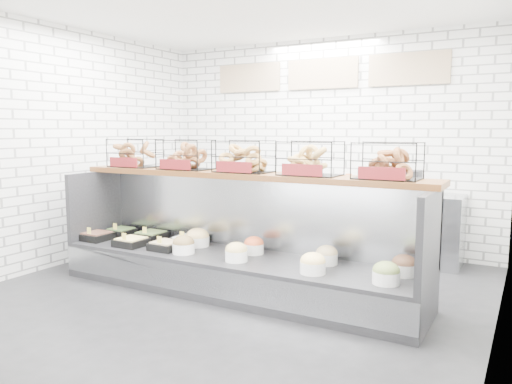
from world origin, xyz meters
The scene contains 5 objects.
ground centered at (0.00, 0.00, 0.00)m, with size 5.50×5.50×0.00m, color black.
room_shell centered at (0.00, 0.60, 2.06)m, with size 5.02×5.51×3.01m.
display_case centered at (-0.01, 0.34, 0.33)m, with size 4.00×0.90×1.20m.
bagel_shelf centered at (0.00, 0.52, 1.38)m, with size 4.10×0.50×0.40m.
prep_counter centered at (0.00, 2.43, 0.47)m, with size 4.00×0.60×1.20m.
Camera 1 is at (2.71, -4.05, 1.72)m, focal length 35.00 mm.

